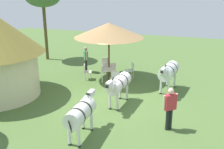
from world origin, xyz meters
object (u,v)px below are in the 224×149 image
object	(u,v)px
shade_umbrella	(109,30)
patio_chair_near_lawn	(115,78)
patio_chair_near_hut	(86,71)
patio_chair_west_end	(131,69)
zebra_toward_hut	(118,84)
zebra_nearest_camera	(169,71)
guest_beside_umbrella	(86,57)
zebra_by_umbrella	(81,113)
standing_watcher	(170,105)
patio_dining_table	(109,68)
patio_chair_east_end	(105,64)

from	to	relation	value
shade_umbrella	patio_chair_near_lawn	world-z (taller)	shade_umbrella
patio_chair_near_hut	patio_chair_west_end	bearing A→B (deg)	94.26
zebra_toward_hut	zebra_nearest_camera	bearing A→B (deg)	-123.47
shade_umbrella	zebra_nearest_camera	size ratio (longest dim) A/B	1.70
guest_beside_umbrella	patio_chair_near_hut	bearing A→B (deg)	-11.92
patio_chair_west_end	zebra_by_umbrella	world-z (taller)	zebra_by_umbrella
patio_chair_near_hut	zebra_toward_hut	xyz separation A→B (m)	(-2.72, -2.80, 0.49)
patio_chair_near_lawn	standing_watcher	bearing A→B (deg)	-80.21
patio_dining_table	patio_chair_east_end	xyz separation A→B (m)	(1.15, 0.64, -0.14)
patio_chair_near_lawn	patio_chair_east_end	distance (m)	2.62
patio_chair_near_lawn	patio_chair_west_end	world-z (taller)	same
patio_chair_west_end	patio_chair_near_lawn	bearing A→B (deg)	136.54
patio_dining_table	standing_watcher	xyz separation A→B (m)	(-4.69, -4.06, 0.36)
patio_dining_table	zebra_by_umbrella	xyz separation A→B (m)	(-6.21, -1.15, 0.30)
patio_chair_near_hut	guest_beside_umbrella	distance (m)	1.49
guest_beside_umbrella	zebra_nearest_camera	size ratio (longest dim) A/B	0.70
patio_chair_west_end	zebra_by_umbrella	size ratio (longest dim) A/B	0.41
zebra_nearest_camera	zebra_by_umbrella	world-z (taller)	zebra_nearest_camera
guest_beside_umbrella	patio_chair_east_end	bearing A→B (deg)	69.44
zebra_by_umbrella	patio_chair_near_lawn	bearing A→B (deg)	93.66
zebra_toward_hut	patio_chair_east_end	bearing A→B (deg)	-58.67
patio_chair_west_end	patio_chair_east_end	xyz separation A→B (m)	(0.49, 1.78, 0.00)
patio_chair_near_lawn	patio_chair_west_end	distance (m)	1.81
guest_beside_umbrella	zebra_toward_hut	bearing A→B (deg)	3.67
shade_umbrella	zebra_toward_hut	xyz separation A→B (m)	(-3.20, -1.58, -1.85)
patio_chair_west_end	zebra_toward_hut	size ratio (longest dim) A/B	0.39
patio_chair_near_hut	patio_chair_east_end	bearing A→B (deg)	138.85
shade_umbrella	patio_chair_near_lawn	xyz separation A→B (m)	(-1.10, -0.72, -2.34)
guest_beside_umbrella	standing_watcher	xyz separation A→B (m)	(-5.50, -5.87, 0.05)
guest_beside_umbrella	zebra_by_umbrella	world-z (taller)	guest_beside_umbrella
standing_watcher	patio_dining_table	bearing A→B (deg)	89.88
patio_chair_west_end	standing_watcher	world-z (taller)	standing_watcher
patio_chair_near_hut	guest_beside_umbrella	bearing A→B (deg)	-176.85
patio_chair_west_end	guest_beside_umbrella	bearing A→B (deg)	57.02
patio_chair_east_end	standing_watcher	size ratio (longest dim) A/B	0.53
shade_umbrella	patio_chair_near_hut	bearing A→B (deg)	111.55
patio_chair_near_hut	zebra_by_umbrella	world-z (taller)	zebra_by_umbrella
patio_chair_near_hut	zebra_toward_hut	size ratio (longest dim) A/B	0.39
patio_chair_near_hut	zebra_toward_hut	world-z (taller)	zebra_toward_hut
zebra_nearest_camera	shade_umbrella	bearing A→B (deg)	-4.08
patio_chair_east_end	zebra_toward_hut	distance (m)	4.91
patio_chair_west_end	guest_beside_umbrella	xyz separation A→B (m)	(0.15, 2.95, 0.44)
guest_beside_umbrella	zebra_by_umbrella	bearing A→B (deg)	-13.73
shade_umbrella	zebra_toward_hut	bearing A→B (deg)	-153.69
guest_beside_umbrella	standing_watcher	size ratio (longest dim) A/B	0.95
patio_chair_east_end	zebra_nearest_camera	xyz separation A→B (m)	(-1.89, -4.12, 0.53)
shade_umbrella	zebra_by_umbrella	xyz separation A→B (m)	(-6.21, -1.15, -1.91)
patio_chair_west_end	zebra_nearest_camera	xyz separation A→B (m)	(-1.40, -2.34, 0.53)
patio_dining_table	zebra_toward_hut	distance (m)	3.59
patio_dining_table	patio_chair_west_end	distance (m)	1.32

